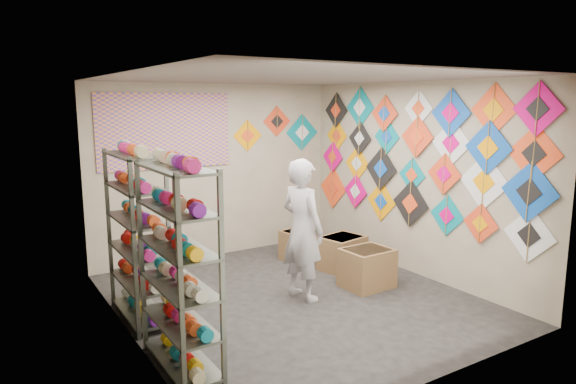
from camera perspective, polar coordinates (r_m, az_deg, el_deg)
ground at (r=6.54m, az=0.67°, el=-11.77°), size 4.50×4.50×0.00m
room_walls at (r=6.12m, az=0.70°, el=2.68°), size 4.50×4.50×4.50m
shelf_rack_front at (r=4.75m, az=-12.04°, el=-8.35°), size 0.40×1.10×1.90m
shelf_rack_back at (r=5.94m, az=-16.41°, el=-4.80°), size 0.40×1.10×1.90m
string_spools at (r=5.31m, az=-14.52°, el=-5.40°), size 0.12×2.36×0.12m
kite_wall_display at (r=7.32m, az=14.23°, el=3.55°), size 0.05×4.33×2.05m
back_wall_kites at (r=8.59m, az=-0.91°, el=6.88°), size 1.62×0.02×0.77m
poster at (r=7.75m, az=-13.43°, el=6.60°), size 2.00×0.01×1.10m
shopkeeper at (r=6.31m, az=1.61°, el=-4.20°), size 0.80×0.66×1.76m
carton_a at (r=6.92m, az=8.76°, el=-8.35°), size 0.64×0.54×0.52m
carton_b at (r=7.58m, az=6.03°, el=-6.75°), size 0.69×0.61×0.49m
carton_c at (r=7.97m, az=1.43°, el=-5.98°), size 0.56×0.60×0.46m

